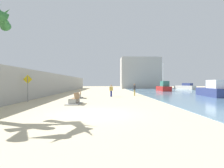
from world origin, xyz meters
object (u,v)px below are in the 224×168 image
at_px(person_standing, 111,90).
at_px(boat_mid_bay, 164,87).
at_px(boat_distant, 214,90).
at_px(pedestrian_sign, 28,85).
at_px(boat_nearest, 185,87).
at_px(boat_far_right, 216,86).
at_px(bench_far, 79,96).
at_px(bench_near, 75,101).
at_px(person_walking, 135,89).

height_order(person_standing, boat_mid_bay, boat_mid_bay).
distance_m(boat_distant, pedestrian_sign, 22.04).
bearing_deg(boat_nearest, boat_mid_bay, -132.66).
height_order(boat_nearest, boat_far_right, boat_far_right).
distance_m(bench_far, boat_distant, 17.20).
bearing_deg(boat_mid_bay, boat_nearest, 47.34).
xyz_separation_m(bench_near, pedestrian_sign, (-4.70, 1.79, 1.35)).
relative_size(bench_far, pedestrian_sign, 0.87).
distance_m(person_standing, boat_far_right, 38.52).
distance_m(bench_near, pedestrian_sign, 5.21).
distance_m(bench_near, bench_far, 5.85).
relative_size(person_walking, boat_mid_bay, 0.28).
distance_m(bench_near, boat_distant, 18.22).
bearing_deg(boat_nearest, person_walking, -126.79).
bearing_deg(bench_near, person_standing, 67.15).
height_order(person_standing, boat_far_right, boat_far_right).
bearing_deg(bench_near, pedestrian_sign, 159.15).
bearing_deg(bench_near, boat_distant, 24.66).
height_order(person_walking, boat_distant, boat_distant).
relative_size(bench_near, bench_far, 0.97).
distance_m(bench_near, person_standing, 8.54).
bearing_deg(bench_far, boat_far_right, 39.81).
relative_size(bench_far, boat_nearest, 0.34).
bearing_deg(bench_near, boat_nearest, 53.95).
bearing_deg(boat_distant, boat_nearest, 74.28).
relative_size(bench_far, person_standing, 1.45).
bearing_deg(person_standing, person_walking, 29.16).
height_order(bench_near, person_walking, person_walking).
xyz_separation_m(person_standing, boat_nearest, (20.19, 24.44, -0.21)).
relative_size(boat_distant, boat_nearest, 1.00).
distance_m(boat_distant, boat_nearest, 25.65).
bearing_deg(pedestrian_sign, boat_mid_bay, 47.20).
bearing_deg(boat_mid_bay, boat_far_right, 30.56).
relative_size(boat_distant, pedestrian_sign, 2.60).
distance_m(bench_far, boat_far_right, 42.78).
bearing_deg(bench_far, boat_nearest, 47.74).
bearing_deg(boat_distant, bench_near, -155.34).
relative_size(bench_near, person_standing, 1.42).
relative_size(bench_near, boat_mid_bay, 0.36).
distance_m(bench_far, pedestrian_sign, 5.94).
height_order(boat_distant, pedestrian_sign, pedestrian_sign).
bearing_deg(pedestrian_sign, person_walking, 34.96).
bearing_deg(pedestrian_sign, person_standing, 37.13).
bearing_deg(person_standing, boat_far_right, 41.17).
height_order(boat_nearest, pedestrian_sign, pedestrian_sign).
relative_size(person_standing, pedestrian_sign, 0.60).
bearing_deg(bench_far, boat_mid_bay, 47.96).
relative_size(person_standing, boat_distant, 0.23).
bearing_deg(boat_nearest, boat_far_right, 5.96).
height_order(bench_far, person_walking, person_walking).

